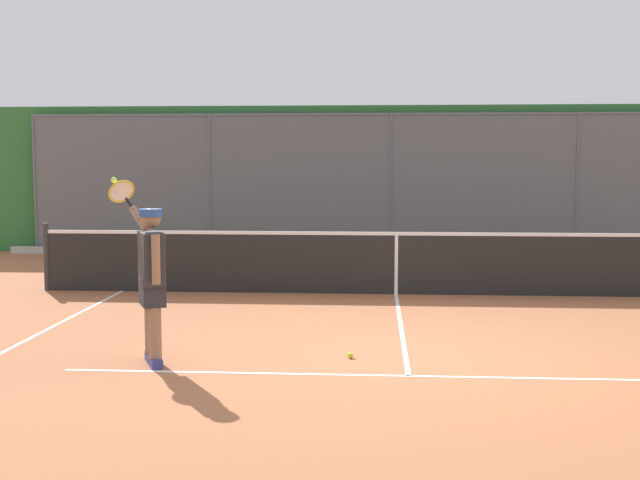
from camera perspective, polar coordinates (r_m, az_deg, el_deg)
The scene contains 6 objects.
ground_plane at distance 8.55m, azimuth 6.07°, elevation -8.24°, with size 60.00×60.00×0.00m, color #A8603D.
court_line_markings at distance 7.45m, azimuth 6.40°, elevation -10.30°, with size 8.64×8.70×0.01m.
fence_backdrop at distance 18.15m, azimuth 4.98°, elevation 4.22°, with size 18.79×1.37×3.25m.
tennis_net at distance 12.42m, azimuth 5.41°, elevation -1.58°, with size 11.11×0.09×1.07m.
tennis_player at distance 8.24m, azimuth -11.86°, elevation -2.39°, with size 0.86×1.13×1.87m.
tennis_ball_near_net at distance 8.46m, azimuth 2.16°, elevation -8.13°, with size 0.07×0.07×0.07m, color #CCDB33.
Camera 1 is at (0.33, 8.29, 2.04)m, focal length 45.28 mm.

